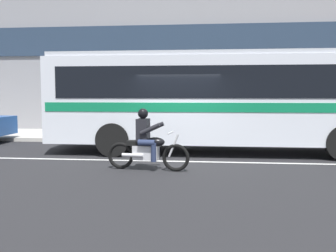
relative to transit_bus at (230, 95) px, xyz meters
name	(u,v)px	position (x,y,z in m)	size (l,w,h in m)	color
ground_plane	(178,158)	(-1.60, -1.19, -1.88)	(60.00, 60.00, 0.00)	black
sidewalk_curb	(187,136)	(-1.60, 3.91, -1.81)	(28.00, 3.80, 0.15)	#B7B2A8
lane_center_stripe	(176,161)	(-1.60, -1.79, -1.88)	(26.60, 0.14, 0.01)	silver
office_building_facade	(190,0)	(-1.60, 6.20, 4.56)	(28.00, 0.89, 12.87)	gray
transit_bus	(230,95)	(0.00, 0.00, 0.00)	(11.64, 2.65, 3.22)	silver
motorcycle_with_rider	(147,144)	(-2.22, -3.10, -1.23)	(2.14, 0.66, 1.56)	black
fire_hydrant	(214,129)	(-0.44, 2.92, -1.36)	(0.22, 0.30, 0.75)	#4C8C3F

